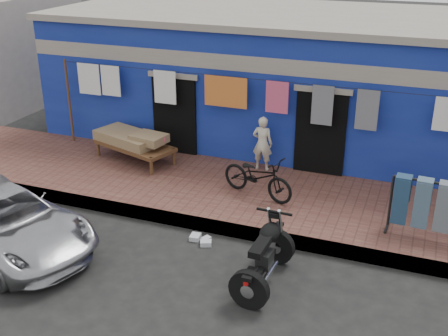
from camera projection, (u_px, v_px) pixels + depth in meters
The scene contains 13 objects.
ground at pixel (181, 277), 9.25m from camera, with size 80.00×80.00×0.00m, color black.
sidewalk at pixel (241, 195), 11.77m from camera, with size 28.00×3.00×0.25m, color brown.
curb at pixel (215, 227), 10.53m from camera, with size 28.00×0.10×0.25m, color gray.
building at pixel (292, 78), 14.57m from camera, with size 12.20×5.20×3.36m.
clothesline at pixel (239, 99), 12.33m from camera, with size 10.06×0.06×2.10m.
car at pixel (3, 220), 9.90m from camera, with size 1.79×3.93×1.11m, color #B8B8BD.
seated_person at pixel (262, 143), 12.48m from camera, with size 0.45×0.30×1.25m, color beige.
bicycle at pixel (258, 172), 11.26m from camera, with size 0.58×1.63×1.06m, color black.
motorcycle at pixel (264, 254), 8.86m from camera, with size 0.65×1.71×1.09m, color black, non-canonical shape.
charpoy at pixel (135, 146), 13.08m from camera, with size 2.23×1.54×0.69m, color brown, non-canonical shape.
litter_a at pixel (206, 243), 10.14m from camera, with size 0.20×0.16×0.09m, color silver.
litter_b at pixel (206, 239), 10.27m from camera, with size 0.16×0.12×0.08m, color silver.
litter_c at pixel (195, 237), 10.34m from camera, with size 0.22×0.18×0.09m, color silver.
Camera 1 is at (3.44, -7.01, 5.31)m, focal length 45.00 mm.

